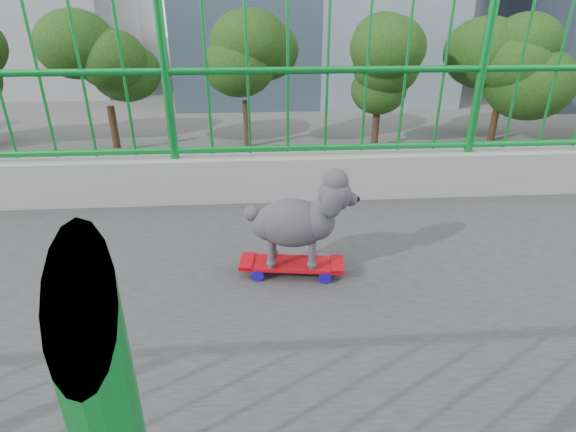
# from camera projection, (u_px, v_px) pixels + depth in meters

# --- Properties ---
(road) EXTENTS (18.00, 90.00, 0.02)m
(road) POSITION_uv_depth(u_px,v_px,m) (135.00, 253.00, 16.28)
(road) COLOR black
(road) RESTS_ON ground
(street_trees) EXTENTS (5.30, 60.40, 7.26)m
(street_trees) POSITION_uv_depth(u_px,v_px,m) (194.00, 70.00, 26.05)
(street_trees) COLOR black
(street_trees) RESTS_ON ground
(skateboard) EXTENTS (0.22, 0.53, 0.07)m
(skateboard) POSITION_uv_depth(u_px,v_px,m) (292.00, 265.00, 2.22)
(skateboard) COLOR red
(skateboard) RESTS_ON footbridge
(poodle) EXTENTS (0.27, 0.54, 0.45)m
(poodle) POSITION_uv_depth(u_px,v_px,m) (298.00, 219.00, 2.11)
(poodle) COLOR #2C292E
(poodle) RESTS_ON skateboard
(car_0) EXTENTS (1.58, 3.94, 1.34)m
(car_0) POSITION_uv_depth(u_px,v_px,m) (535.00, 362.00, 10.40)
(car_0) COLOR black
(car_0) RESTS_ON ground
(car_1) EXTENTS (1.57, 4.49, 1.48)m
(car_1) POSITION_uv_depth(u_px,v_px,m) (540.00, 280.00, 13.39)
(car_1) COLOR #949599
(car_1) RESTS_ON ground
(car_2) EXTENTS (2.58, 5.60, 1.55)m
(car_2) POSITION_uv_depth(u_px,v_px,m) (183.00, 240.00, 15.53)
(car_2) COLOR #949599
(car_2) RESTS_ON ground
(car_3) EXTENTS (2.20, 5.40, 1.57)m
(car_3) POSITION_uv_depth(u_px,v_px,m) (542.00, 193.00, 19.39)
(car_3) COLOR #949599
(car_3) RESTS_ON ground
(car_4) EXTENTS (1.68, 4.16, 1.42)m
(car_4) POSITION_uv_depth(u_px,v_px,m) (231.00, 177.00, 21.41)
(car_4) COLOR black
(car_4) RESTS_ON ground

